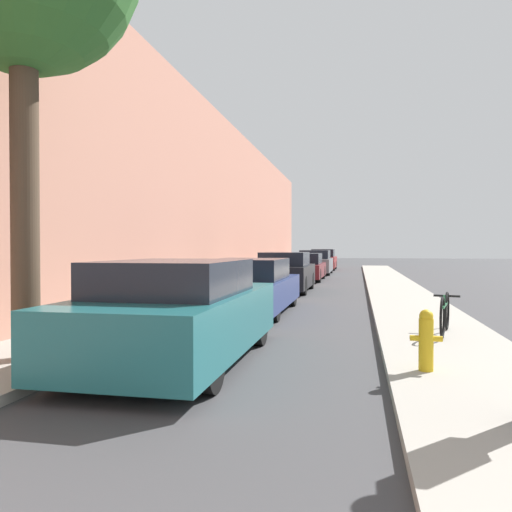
{
  "coord_description": "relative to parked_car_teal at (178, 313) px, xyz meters",
  "views": [
    {
      "loc": [
        1.55,
        0.86,
        1.58
      ],
      "look_at": [
        -0.43,
        10.46,
        1.42
      ],
      "focal_mm": 34.73,
      "sensor_mm": 36.0,
      "label": 1
    }
  ],
  "objects": [
    {
      "name": "parked_car_teal",
      "position": [
        0.0,
        0.0,
        0.0
      ],
      "size": [
        1.9,
        4.36,
        1.41
      ],
      "color": "black",
      "rests_on": "ground"
    },
    {
      "name": "building_facade_left",
      "position": [
        -3.38,
        8.7,
        2.82
      ],
      "size": [
        0.7,
        52.0,
        7.01
      ],
      "color": "tan",
      "rests_on": "ground"
    },
    {
      "name": "sidewalk_right",
      "position": [
        3.77,
        8.7,
        -0.62
      ],
      "size": [
        2.0,
        52.0,
        0.12
      ],
      "color": "#9E998E",
      "rests_on": "ground"
    },
    {
      "name": "parked_car_black",
      "position": [
        -0.13,
        11.16,
        -0.0
      ],
      "size": [
        1.76,
        4.27,
        1.42
      ],
      "color": "black",
      "rests_on": "ground"
    },
    {
      "name": "bicycle",
      "position": [
        3.86,
        2.36,
        -0.21
      ],
      "size": [
        0.53,
        1.62,
        0.68
      ],
      "rotation": [
        0.0,
        0.0,
        -0.24
      ],
      "color": "black",
      "rests_on": "sidewalk_right"
    },
    {
      "name": "fire_hydrant",
      "position": [
        3.21,
        -0.31,
        -0.19
      ],
      "size": [
        0.37,
        0.17,
        0.73
      ],
      "color": "gold",
      "rests_on": "sidewalk_right"
    },
    {
      "name": "parked_car_grey",
      "position": [
        -0.05,
        22.99,
        -0.0
      ],
      "size": [
        1.85,
        4.63,
        1.42
      ],
      "color": "black",
      "rests_on": "ground"
    },
    {
      "name": "ground_plane",
      "position": [
        0.87,
        8.7,
        -0.68
      ],
      "size": [
        120.0,
        120.0,
        0.0
      ],
      "primitive_type": "plane",
      "color": "#3D3D3F"
    },
    {
      "name": "sidewalk_left",
      "position": [
        -2.03,
        8.7,
        -0.62
      ],
      "size": [
        2.0,
        52.0,
        0.12
      ],
      "color": "#9E998E",
      "rests_on": "ground"
    },
    {
      "name": "parked_car_red",
      "position": [
        0.02,
        28.96,
        0.01
      ],
      "size": [
        1.73,
        4.46,
        1.46
      ],
      "color": "black",
      "rests_on": "ground"
    },
    {
      "name": "parked_car_navy",
      "position": [
        -0.15,
        5.31,
        -0.05
      ],
      "size": [
        1.86,
        4.65,
        1.31
      ],
      "color": "black",
      "rests_on": "ground"
    },
    {
      "name": "parked_car_maroon",
      "position": [
        -0.13,
        17.3,
        -0.05
      ],
      "size": [
        1.82,
        4.63,
        1.31
      ],
      "color": "black",
      "rests_on": "ground"
    }
  ]
}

